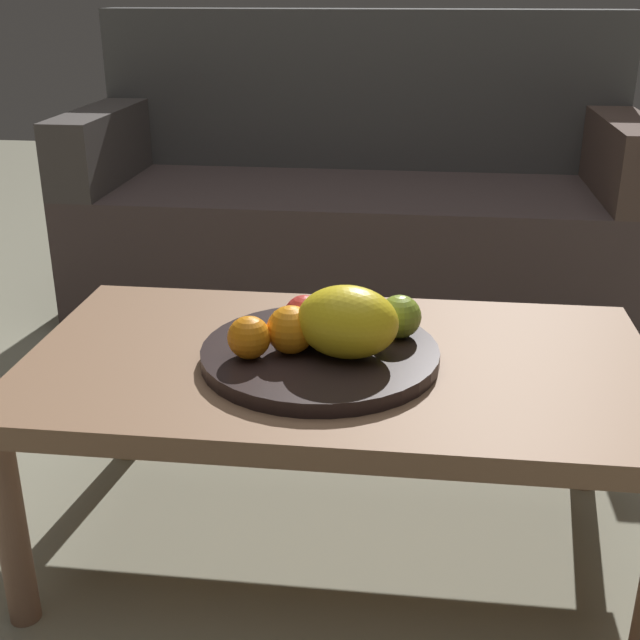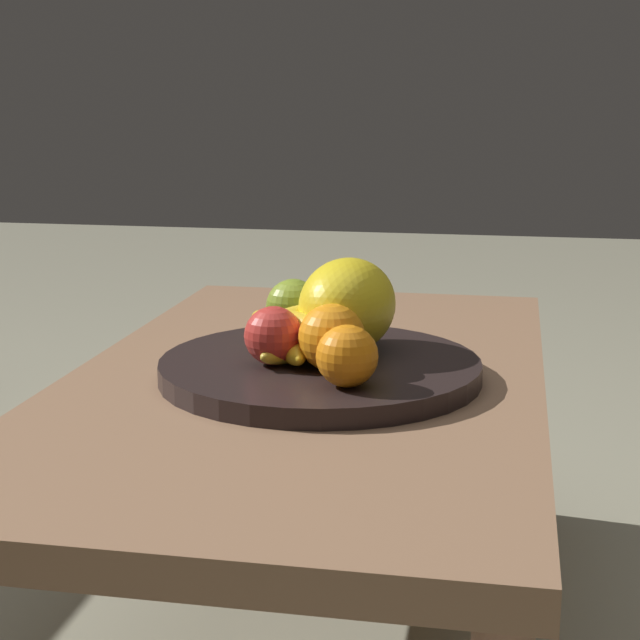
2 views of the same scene
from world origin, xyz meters
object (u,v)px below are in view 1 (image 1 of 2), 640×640
Objects in this scene: orange_front at (291,330)px; orange_left at (249,337)px; melon_large_front at (347,322)px; fruit_bowl at (320,354)px; coffee_table at (338,379)px; apple_left at (399,317)px; apple_front at (304,316)px; couch at (355,209)px; banana_bunch at (322,323)px.

orange_front is 1.14× the size of orange_left.
melon_large_front is 2.35× the size of orange_left.
melon_large_front is at bearing -28.89° from fruit_bowl.
coffee_table is 14.20× the size of apple_left.
fruit_bowl is at bearing 151.11° from melon_large_front.
orange_left is (-0.06, -0.03, -0.00)m from orange_front.
melon_large_front is at bearing -68.95° from coffee_table.
orange_front reaches higher than apple_left.
orange_front is 1.12× the size of apple_front.
orange_left is at bearing -170.76° from melon_large_front.
apple_left is at bearing 25.51° from fruit_bowl.
couch is 23.73× the size of apple_front.
melon_large_front is 0.08m from banana_bunch.
fruit_bowl is 0.07m from orange_front.
melon_large_front reaches higher than orange_front.
orange_left is at bearing -154.54° from apple_left.
orange_front is at bearing 177.87° from melon_large_front.
banana_bunch is (-0.03, 0.01, 0.10)m from coffee_table.
couch is at bearing 87.32° from orange_left.
apple_front is at bearing 80.38° from orange_front.
orange_front is at bearing -154.20° from apple_left.
apple_front is (-0.06, 0.03, 0.10)m from coffee_table.
coffee_table is 13.28× the size of orange_front.
couch is 1.32m from fruit_bowl.
coffee_table is at bearing 111.05° from melon_large_front.
banana_bunch reaches higher than coffee_table.
fruit_bowl is at bearing -154.49° from apple_left.
orange_front is 0.07m from banana_bunch.
orange_front is at bearing -90.03° from couch.
melon_large_front is 0.12m from apple_left.
melon_large_front is at bearing -132.88° from apple_left.
couch is at bearing 90.54° from apple_front.
apple_left reaches higher than apple_front.
couch is 22.69× the size of apple_left.
orange_front reaches higher than apple_front.
orange_front is at bearing -149.13° from coffee_table.
melon_large_front is 0.10m from orange_front.
coffee_table is at bearing -25.09° from apple_front.
apple_left is at bearing 21.72° from coffee_table.
apple_front is (-0.03, 0.05, 0.05)m from fruit_bowl.
orange_left is 0.43× the size of banana_bunch.
banana_bunch is at bearing 128.84° from melon_large_front.
orange_front is at bearing -153.38° from fruit_bowl.
orange_left is (-0.14, -0.07, 0.10)m from coffee_table.
fruit_bowl is at bearing -88.05° from couch.
apple_front is 0.96× the size of apple_left.
apple_front is at bearing 53.49° from orange_left.
banana_bunch is at bearing -88.04° from couch.
fruit_bowl is 0.09m from melon_large_front.
melon_large_front is at bearing -2.13° from orange_front.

